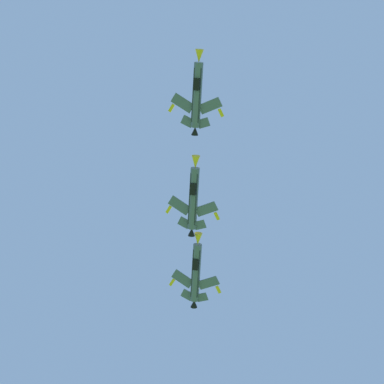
% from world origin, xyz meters
% --- Properties ---
extents(fighter_jet_lead, '(10.23, 15.84, 4.37)m').
position_xyz_m(fighter_jet_lead, '(8.60, 14.61, 124.76)').
color(fighter_jet_lead, '#4C5666').
extents(fighter_jet_left_wing, '(10.17, 15.84, 4.47)m').
position_xyz_m(fighter_jet_left_wing, '(13.04, 33.04, 121.18)').
color(fighter_jet_left_wing, '#4C5666').
extents(fighter_jet_right_wing, '(10.18, 15.84, 4.43)m').
position_xyz_m(fighter_jet_right_wing, '(17.69, 47.96, 121.82)').
color(fighter_jet_right_wing, '#4C5666').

